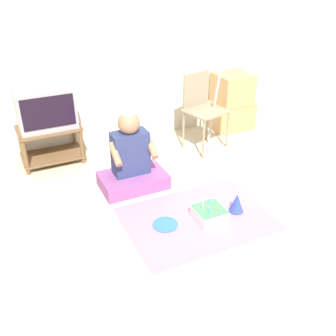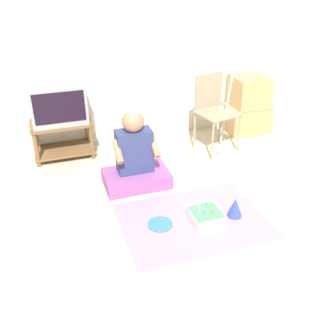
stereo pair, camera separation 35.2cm
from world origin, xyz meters
The scene contains 12 objects.
ground_plane centered at (0.00, 0.00, 0.00)m, with size 16.00×16.00×0.00m, color beige.
wall_back centered at (0.00, 2.02, 1.27)m, with size 6.40×0.06×2.55m.
tv_stand centered at (-1.46, 1.79, 0.25)m, with size 0.65×0.40×0.42m.
tv centered at (-1.46, 1.79, 0.63)m, with size 0.58×0.39×0.43m.
folding_chair centered at (0.20, 1.43, 0.52)m, with size 0.49×0.47×0.87m.
cardboard_box_stack centered at (0.83, 1.76, 0.34)m, with size 0.53×0.42×0.71m.
dust_mop centered at (0.34, 1.32, 0.36)m, with size 0.28×0.29×1.25m.
person_seated centered at (-0.84, 0.94, 0.27)m, with size 0.64×0.41×0.85m.
party_cloth centered at (-0.53, 0.18, 0.00)m, with size 1.26×0.92×0.01m.
birthday_cake centered at (-0.43, 0.14, 0.06)m, with size 0.25×0.25×0.17m.
party_hat_blue centered at (-0.16, 0.13, 0.10)m, with size 0.13×0.13×0.18m.
paper_plate centered at (-0.82, 0.21, 0.01)m, with size 0.22×0.22×0.01m.
Camera 2 is at (-1.63, -2.36, 2.08)m, focal length 42.00 mm.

